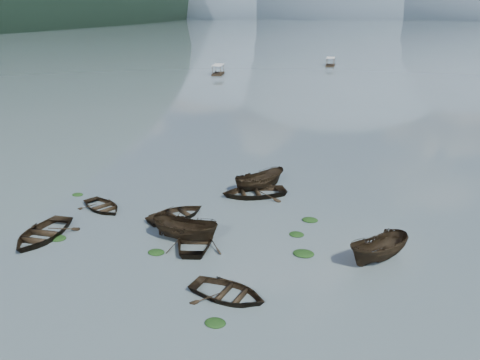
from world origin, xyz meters
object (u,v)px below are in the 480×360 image
(rowboat_3, at_px, (197,242))
(pontoon_centre, at_px, (330,66))
(rowboat_0, at_px, (42,238))
(pontoon_left, at_px, (218,74))

(rowboat_3, bearing_deg, pontoon_centre, -102.80)
(rowboat_0, relative_size, rowboat_3, 1.02)
(rowboat_0, height_order, rowboat_3, rowboat_0)
(rowboat_0, relative_size, pontoon_left, 0.92)
(rowboat_3, height_order, pontoon_left, pontoon_left)
(rowboat_0, distance_m, pontoon_centre, 104.08)
(rowboat_3, distance_m, pontoon_centre, 101.51)
(rowboat_0, height_order, pontoon_left, pontoon_left)
(pontoon_left, xyz_separation_m, pontoon_centre, (22.80, 24.12, 0.00))
(rowboat_3, bearing_deg, rowboat_0, -0.77)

